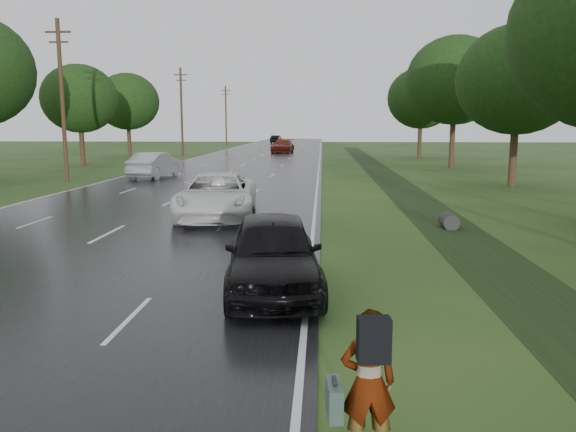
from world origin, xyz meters
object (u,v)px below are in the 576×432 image
(white_pickup, at_px, (217,196))
(pedestrian, at_px, (367,381))
(dark_sedan, at_px, (273,253))
(silver_sedan, at_px, (155,165))

(white_pickup, bearing_deg, pedestrian, -78.60)
(dark_sedan, distance_m, silver_sedan, 27.66)
(dark_sedan, bearing_deg, white_pickup, 101.14)
(silver_sedan, bearing_deg, dark_sedan, 119.83)
(pedestrian, height_order, white_pickup, white_pickup)
(dark_sedan, relative_size, silver_sedan, 0.94)
(pedestrian, xyz_separation_m, white_pickup, (-4.54, 15.49, 0.03))
(dark_sedan, bearing_deg, pedestrian, -82.06)
(pedestrian, height_order, silver_sedan, silver_sedan)
(dark_sedan, bearing_deg, silver_sedan, 105.37)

